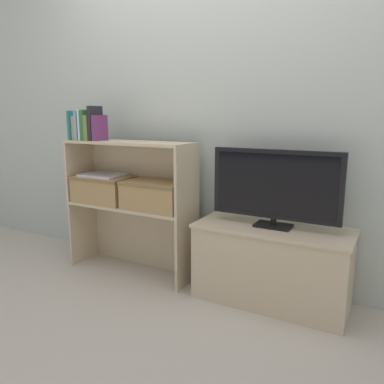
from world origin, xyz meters
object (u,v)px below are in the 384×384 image
object	(u,v)px
book_ivory	(84,125)
book_plum	(100,128)
book_forest	(88,125)
tv_stand	(271,264)
book_teal	(76,125)
book_charcoal	(95,123)
tv	(275,186)
book_olive	(92,128)
book_skyblue	(82,126)
book_tan	(79,128)
storage_basket_left	(104,188)
laptop	(104,175)
storage_basket_right	(156,194)

from	to	relation	value
book_ivory	book_plum	world-z (taller)	book_ivory
book_ivory	book_forest	xyz separation A→B (m)	(0.04, 0.00, -0.00)
tv_stand	book_teal	xyz separation A→B (m)	(-1.52, -0.10, 0.85)
book_teal	book_charcoal	size ratio (longest dim) A/B	0.87
tv_stand	tv	world-z (taller)	tv
book_olive	book_plum	world-z (taller)	same
book_skyblue	book_plum	xyz separation A→B (m)	(0.18, 0.00, -0.01)
tv	book_teal	size ratio (longest dim) A/B	3.68
book_tan	storage_basket_left	world-z (taller)	book_tan
book_forest	laptop	distance (m)	0.38
tv_stand	storage_basket_left	size ratio (longest dim) A/B	2.11
book_tan	book_forest	bearing A→B (deg)	0.00
book_forest	book_plum	world-z (taller)	book_forest
book_olive	book_tan	bearing A→B (deg)	180.00
book_skyblue	book_charcoal	world-z (taller)	book_charcoal
book_forest	book_olive	world-z (taller)	book_forest
storage_basket_left	book_forest	bearing A→B (deg)	-154.75
tv	book_forest	size ratio (longest dim) A/B	3.60
book_olive	book_plum	xyz separation A→B (m)	(0.08, 0.00, -0.00)
book_ivory	storage_basket_right	xyz separation A→B (m)	(0.60, 0.04, -0.47)
book_teal	storage_basket_right	distance (m)	0.83
book_charcoal	storage_basket_left	bearing A→B (deg)	69.66
book_tan	storage_basket_left	xyz separation A→B (m)	(0.18, 0.04, -0.45)
book_ivory	book_teal	bearing A→B (deg)	180.00
book_tan	book_charcoal	world-z (taller)	book_charcoal
book_ivory	storage_basket_right	bearing A→B (deg)	4.02
tv_stand	book_teal	distance (m)	1.74
book_plum	laptop	world-z (taller)	book_plum
book_forest	storage_basket_right	xyz separation A→B (m)	(0.56, 0.04, -0.47)
book_tan	book_forest	distance (m)	0.10
book_teal	book_plum	distance (m)	0.24
book_skyblue	book_olive	xyz separation A→B (m)	(0.10, 0.00, -0.01)
book_ivory	book_forest	size ratio (longest dim) A/B	1.03
book_charcoal	book_skyblue	bearing A→B (deg)	180.00
tv_stand	book_plum	size ratio (longest dim) A/B	5.20
book_plum	storage_basket_right	distance (m)	0.64
book_teal	book_ivory	bearing A→B (deg)	-0.00
book_ivory	book_plum	xyz separation A→B (m)	(0.15, 0.00, -0.02)
book_tan	book_olive	bearing A→B (deg)	0.00
book_skyblue	book_forest	world-z (taller)	book_forest
book_ivory	book_olive	bearing A→B (deg)	0.00
book_ivory	storage_basket_left	world-z (taller)	book_ivory
tv	book_skyblue	bearing A→B (deg)	-176.04
tv	storage_basket_left	xyz separation A→B (m)	(-1.30, -0.06, -0.12)
book_teal	book_plum	xyz separation A→B (m)	(0.24, -0.00, -0.02)
book_forest	book_olive	size ratio (longest dim) A/B	1.19
book_skyblue	book_plum	world-z (taller)	book_skyblue
book_forest	book_plum	xyz separation A→B (m)	(0.11, 0.00, -0.02)
book_plum	laptop	size ratio (longest dim) A/B	0.57
book_plum	book_skyblue	bearing A→B (deg)	180.00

